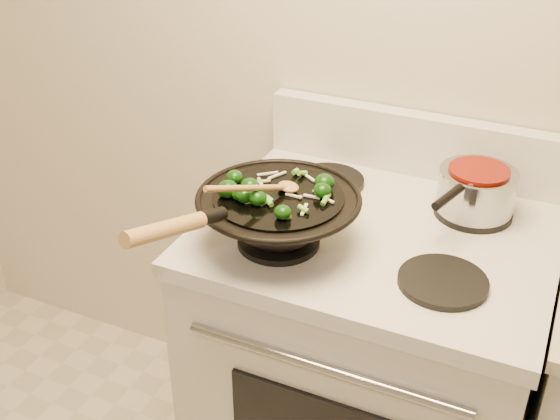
% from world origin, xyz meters
% --- Properties ---
extents(stove, '(0.78, 0.67, 1.08)m').
position_xyz_m(stove, '(-0.12, 1.17, 0.47)').
color(stove, silver).
rests_on(stove, ground).
extents(wok, '(0.35, 0.57, 0.21)m').
position_xyz_m(wok, '(-0.30, 1.02, 0.99)').
color(wok, black).
rests_on(wok, stove).
extents(stirfry, '(0.25, 0.21, 0.04)m').
position_xyz_m(stirfry, '(-0.33, 1.00, 1.06)').
color(stirfry, '#0C3308').
rests_on(stirfry, wok).
extents(wooden_spoon, '(0.13, 0.22, 0.08)m').
position_xyz_m(wooden_spoon, '(-0.32, 0.99, 1.07)').
color(wooden_spoon, '#AA7C43').
rests_on(wooden_spoon, wok).
extents(saucepan, '(0.18, 0.28, 0.10)m').
position_xyz_m(saucepan, '(0.06, 1.32, 0.99)').
color(saucepan, '#96989E').
rests_on(saucepan, stove).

